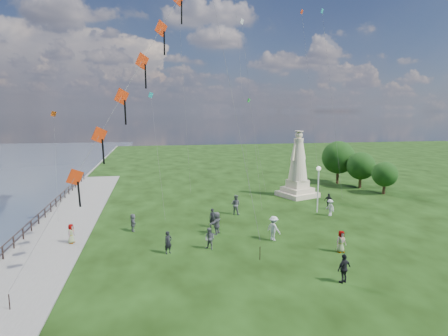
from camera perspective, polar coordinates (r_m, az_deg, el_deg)
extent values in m
cube|color=slate|center=(33.17, -28.53, -10.02)|extent=(0.30, 160.00, 0.60)
cube|color=slate|center=(30.58, -25.18, -10.84)|extent=(5.00, 60.00, 0.10)
cylinder|color=black|center=(29.32, -30.65, -11.14)|extent=(0.11, 0.11, 1.00)
cylinder|color=black|center=(31.10, -29.39, -9.94)|extent=(0.11, 0.11, 1.00)
cylinder|color=black|center=(32.91, -28.28, -8.87)|extent=(0.11, 0.11, 1.00)
cylinder|color=black|center=(34.74, -27.29, -7.91)|extent=(0.11, 0.11, 1.00)
cylinder|color=black|center=(36.58, -26.41, -7.04)|extent=(0.11, 0.11, 1.00)
cylinder|color=black|center=(38.44, -25.61, -6.26)|extent=(0.11, 0.11, 1.00)
cylinder|color=black|center=(40.32, -24.89, -5.55)|extent=(0.11, 0.11, 1.00)
cylinder|color=black|center=(42.21, -24.23, -4.90)|extent=(0.11, 0.11, 1.00)
cylinder|color=black|center=(44.10, -23.63, -4.30)|extent=(0.11, 0.11, 1.00)
cylinder|color=black|center=(46.01, -23.09, -3.76)|extent=(0.11, 0.11, 1.00)
cylinder|color=black|center=(47.92, -22.58, -3.25)|extent=(0.11, 0.11, 1.00)
cylinder|color=black|center=(49.84, -22.12, -2.79)|extent=(0.11, 0.11, 1.00)
cylinder|color=black|center=(51.77, -21.69, -2.36)|extent=(0.11, 0.11, 1.00)
cylinder|color=black|center=(53.70, -21.29, -1.96)|extent=(0.11, 0.11, 1.00)
cylinder|color=black|center=(55.64, -20.92, -1.59)|extent=(0.11, 0.11, 1.00)
cylinder|color=black|center=(57.58, -20.57, -1.24)|extent=(0.11, 0.11, 1.00)
cube|color=black|center=(32.77, -28.34, -8.07)|extent=(0.06, 52.00, 0.06)
cube|color=black|center=(32.89, -28.29, -8.79)|extent=(0.06, 52.00, 0.06)
cube|color=beige|center=(44.55, 11.09, -3.91)|extent=(4.83, 4.83, 0.53)
cube|color=beige|center=(44.44, 11.11, -3.24)|extent=(3.68, 3.68, 0.53)
cube|color=beige|center=(44.30, 11.14, -2.34)|extent=(2.53, 2.53, 0.89)
cylinder|color=beige|center=(43.63, 11.33, 4.22)|extent=(1.38, 1.38, 0.36)
sphere|color=beige|center=(43.60, 11.35, 4.94)|extent=(0.82, 0.82, 0.82)
cylinder|color=beige|center=(43.57, 11.37, 5.50)|extent=(0.98, 0.98, 0.09)
cylinder|color=silver|center=(37.62, 14.11, -3.45)|extent=(0.13, 0.13, 4.23)
sphere|color=white|center=(37.23, 14.24, -0.07)|extent=(0.42, 0.42, 0.42)
cylinder|color=#382314|center=(51.43, 20.02, -1.89)|extent=(0.36, 0.36, 1.78)
sphere|color=black|center=(51.12, 20.14, 0.32)|extent=(3.57, 3.57, 3.57)
cylinder|color=#382314|center=(48.73, 23.19, -2.81)|extent=(0.36, 0.36, 1.49)
sphere|color=black|center=(48.44, 23.30, -0.86)|extent=(2.98, 2.98, 2.98)
cylinder|color=#382314|center=(53.67, 16.91, -1.08)|extent=(0.36, 0.36, 2.22)
sphere|color=black|center=(53.32, 17.03, 1.56)|extent=(4.44, 4.44, 4.44)
imported|color=black|center=(26.75, -8.50, -11.15)|extent=(0.70, 0.63, 1.61)
imported|color=#595960|center=(27.23, -2.19, -10.71)|extent=(0.90, 0.87, 1.59)
imported|color=silver|center=(29.25, 7.57, -9.09)|extent=(1.17, 1.38, 1.90)
imported|color=black|center=(23.31, 17.82, -14.38)|extent=(1.13, 0.85, 1.73)
imported|color=#595960|center=(27.95, 17.41, -10.63)|extent=(0.83, 0.59, 1.56)
imported|color=#595960|center=(32.11, -13.71, -8.05)|extent=(0.73, 1.42, 1.47)
imported|color=black|center=(32.19, -1.75, -7.61)|extent=(0.61, 0.42, 1.63)
imported|color=#595960|center=(36.07, 1.78, -5.59)|extent=(1.09, 1.00, 1.91)
imported|color=silver|center=(37.01, 15.86, -5.82)|extent=(0.78, 1.13, 1.58)
imported|color=black|center=(39.43, 15.65, -4.90)|extent=(0.98, 1.04, 1.62)
imported|color=#595960|center=(30.42, -22.26, -9.41)|extent=(0.64, 0.81, 1.46)
imported|color=#595960|center=(30.44, -1.14, -8.36)|extent=(1.59, 1.81, 1.84)
cylinder|color=black|center=(22.32, -29.89, -17.38)|extent=(0.06, 0.06, 0.90)
cube|color=red|center=(22.17, -21.76, -1.32)|extent=(0.87, 0.64, 1.03)
cube|color=black|center=(22.21, -21.22, -3.77)|extent=(0.10, 0.28, 1.48)
cube|color=red|center=(22.77, -18.47, 4.77)|extent=(0.87, 0.64, 1.03)
cube|color=black|center=(22.73, -17.94, 2.39)|extent=(0.10, 0.28, 1.48)
cube|color=red|center=(23.69, -15.33, 10.46)|extent=(0.87, 0.64, 1.03)
cube|color=black|center=(23.56, -14.82, 8.18)|extent=(0.10, 0.28, 1.48)
cube|color=red|center=(24.89, -12.36, 15.63)|extent=(0.87, 0.64, 1.03)
cube|color=black|center=(24.69, -11.87, 13.48)|extent=(0.10, 0.28, 1.48)
cube|color=red|center=(26.33, -9.57, 20.25)|extent=(0.87, 0.64, 1.03)
cube|color=black|center=(26.06, -9.09, 18.25)|extent=(0.10, 0.28, 1.48)
cube|color=black|center=(27.64, -6.48, 22.47)|extent=(0.10, 0.28, 1.48)
cylinder|color=black|center=(25.67, 5.50, -12.80)|extent=(0.06, 0.06, 0.90)
cube|color=teal|center=(38.20, -11.10, 10.85)|extent=(0.51, 0.39, 0.57)
cylinder|color=#595959|center=(35.90, -10.06, 1.96)|extent=(1.02, 5.02, 11.36)
cube|color=silver|center=(42.08, 2.76, 21.41)|extent=(0.51, 0.39, 0.57)
cylinder|color=#595959|center=(38.73, 4.25, 8.27)|extent=(1.02, 5.02, 19.09)
cube|color=red|center=(50.33, 11.77, 22.27)|extent=(0.51, 0.39, 0.57)
cylinder|color=#595959|center=(46.77, 13.11, 9.79)|extent=(1.02, 5.02, 21.79)
cylinder|color=#595959|center=(46.84, -6.25, 13.45)|extent=(1.02, 5.02, 27.49)
cube|color=green|center=(49.97, 3.79, 10.24)|extent=(0.51, 0.39, 0.57)
cylinder|color=#595959|center=(47.85, 5.05, 3.59)|extent=(1.02, 5.02, 11.20)
cube|color=#D34A0D|center=(40.52, -24.54, 7.52)|extent=(0.51, 0.39, 0.57)
cylinder|color=#595959|center=(38.30, -24.25, 0.36)|extent=(1.02, 5.01, 9.53)
cylinder|color=#595959|center=(45.68, 2.64, 12.98)|extent=(1.02, 5.02, 26.49)
cube|color=teal|center=(48.74, 14.73, 22.14)|extent=(0.51, 0.39, 0.57)
cylinder|color=#595959|center=(45.31, 16.15, 9.46)|extent=(1.02, 5.02, 21.38)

